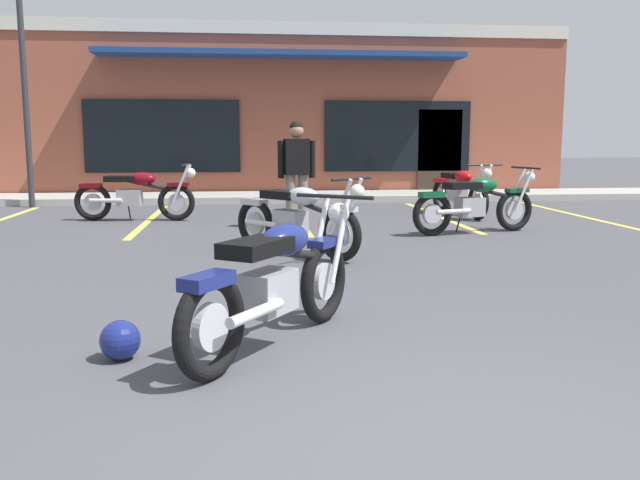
{
  "coord_description": "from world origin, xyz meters",
  "views": [
    {
      "loc": [
        -0.93,
        -2.65,
        1.41
      ],
      "look_at": [
        -0.29,
        3.02,
        0.55
      ],
      "focal_mm": 38.03,
      "sensor_mm": 36.0,
      "label": 1
    }
  ],
  "objects_px": {
    "motorcycle_red_sportbike": "(459,191)",
    "helmet_on_pavement": "(120,340)",
    "motorcycle_black_cruiser": "(135,194)",
    "person_in_black_shirt": "(297,168)",
    "motorcycle_green_cafe_racer": "(296,217)",
    "motorcycle_foreground_classic": "(277,280)",
    "motorcycle_blue_standard": "(476,202)",
    "parking_lot_lamp_post": "(20,46)"
  },
  "relations": [
    {
      "from": "motorcycle_blue_standard",
      "to": "parking_lot_lamp_post",
      "type": "relative_size",
      "value": 0.42
    },
    {
      "from": "motorcycle_foreground_classic",
      "to": "parking_lot_lamp_post",
      "type": "bearing_deg",
      "value": 114.83
    },
    {
      "from": "motorcycle_black_cruiser",
      "to": "person_in_black_shirt",
      "type": "height_order",
      "value": "person_in_black_shirt"
    },
    {
      "from": "motorcycle_black_cruiser",
      "to": "person_in_black_shirt",
      "type": "bearing_deg",
      "value": -25.5
    },
    {
      "from": "motorcycle_blue_standard",
      "to": "motorcycle_green_cafe_racer",
      "type": "bearing_deg",
      "value": -150.7
    },
    {
      "from": "motorcycle_red_sportbike",
      "to": "motorcycle_green_cafe_racer",
      "type": "distance_m",
      "value": 5.04
    },
    {
      "from": "motorcycle_green_cafe_racer",
      "to": "helmet_on_pavement",
      "type": "distance_m",
      "value": 4.09
    },
    {
      "from": "person_in_black_shirt",
      "to": "helmet_on_pavement",
      "type": "relative_size",
      "value": 6.44
    },
    {
      "from": "motorcycle_blue_standard",
      "to": "motorcycle_green_cafe_racer",
      "type": "relative_size",
      "value": 1.19
    },
    {
      "from": "motorcycle_foreground_classic",
      "to": "motorcycle_blue_standard",
      "type": "xyz_separation_m",
      "value": [
        3.21,
        5.21,
        0.0
      ]
    },
    {
      "from": "motorcycle_black_cruiser",
      "to": "parking_lot_lamp_post",
      "type": "relative_size",
      "value": 0.43
    },
    {
      "from": "motorcycle_red_sportbike",
      "to": "motorcycle_blue_standard",
      "type": "xyz_separation_m",
      "value": [
        -0.48,
        -2.26,
        0.0
      ]
    },
    {
      "from": "motorcycle_foreground_classic",
      "to": "helmet_on_pavement",
      "type": "bearing_deg",
      "value": -169.85
    },
    {
      "from": "motorcycle_green_cafe_racer",
      "to": "helmet_on_pavement",
      "type": "height_order",
      "value": "motorcycle_green_cafe_racer"
    },
    {
      "from": "person_in_black_shirt",
      "to": "helmet_on_pavement",
      "type": "height_order",
      "value": "person_in_black_shirt"
    },
    {
      "from": "person_in_black_shirt",
      "to": "parking_lot_lamp_post",
      "type": "height_order",
      "value": "parking_lot_lamp_post"
    },
    {
      "from": "motorcycle_red_sportbike",
      "to": "motorcycle_green_cafe_racer",
      "type": "relative_size",
      "value": 1.21
    },
    {
      "from": "motorcycle_red_sportbike",
      "to": "motorcycle_black_cruiser",
      "type": "height_order",
      "value": "same"
    },
    {
      "from": "motorcycle_green_cafe_racer",
      "to": "motorcycle_foreground_classic",
      "type": "bearing_deg",
      "value": -96.43
    },
    {
      "from": "motorcycle_blue_standard",
      "to": "helmet_on_pavement",
      "type": "height_order",
      "value": "motorcycle_blue_standard"
    },
    {
      "from": "motorcycle_foreground_classic",
      "to": "motorcycle_black_cruiser",
      "type": "bearing_deg",
      "value": 105.64
    },
    {
      "from": "motorcycle_black_cruiser",
      "to": "parking_lot_lamp_post",
      "type": "distance_m",
      "value": 4.45
    },
    {
      "from": "motorcycle_black_cruiser",
      "to": "helmet_on_pavement",
      "type": "xyz_separation_m",
      "value": [
        1.05,
        -7.56,
        -0.33
      ]
    },
    {
      "from": "motorcycle_foreground_classic",
      "to": "person_in_black_shirt",
      "type": "relative_size",
      "value": 1.1
    },
    {
      "from": "motorcycle_black_cruiser",
      "to": "motorcycle_blue_standard",
      "type": "relative_size",
      "value": 1.02
    },
    {
      "from": "person_in_black_shirt",
      "to": "motorcycle_foreground_classic",
      "type": "bearing_deg",
      "value": -95.71
    },
    {
      "from": "motorcycle_foreground_classic",
      "to": "motorcycle_blue_standard",
      "type": "height_order",
      "value": "same"
    },
    {
      "from": "person_in_black_shirt",
      "to": "motorcycle_green_cafe_racer",
      "type": "bearing_deg",
      "value": -94.63
    },
    {
      "from": "motorcycle_red_sportbike",
      "to": "helmet_on_pavement",
      "type": "height_order",
      "value": "motorcycle_red_sportbike"
    },
    {
      "from": "motorcycle_black_cruiser",
      "to": "motorcycle_foreground_classic",
      "type": "bearing_deg",
      "value": -74.36
    },
    {
      "from": "helmet_on_pavement",
      "to": "motorcycle_foreground_classic",
      "type": "bearing_deg",
      "value": 10.15
    },
    {
      "from": "parking_lot_lamp_post",
      "to": "motorcycle_blue_standard",
      "type": "bearing_deg",
      "value": -30.79
    },
    {
      "from": "motorcycle_green_cafe_racer",
      "to": "parking_lot_lamp_post",
      "type": "distance_m",
      "value": 8.4
    },
    {
      "from": "motorcycle_red_sportbike",
      "to": "motorcycle_blue_standard",
      "type": "bearing_deg",
      "value": -101.91
    },
    {
      "from": "motorcycle_black_cruiser",
      "to": "parking_lot_lamp_post",
      "type": "height_order",
      "value": "parking_lot_lamp_post"
    },
    {
      "from": "motorcycle_black_cruiser",
      "to": "motorcycle_green_cafe_racer",
      "type": "xyz_separation_m",
      "value": [
        2.47,
        -3.73,
        0.0
      ]
    },
    {
      "from": "motorcycle_foreground_classic",
      "to": "motorcycle_red_sportbike",
      "type": "relative_size",
      "value": 0.87
    },
    {
      "from": "person_in_black_shirt",
      "to": "helmet_on_pavement",
      "type": "distance_m",
      "value": 6.54
    },
    {
      "from": "motorcycle_black_cruiser",
      "to": "person_in_black_shirt",
      "type": "distance_m",
      "value": 3.0
    },
    {
      "from": "motorcycle_black_cruiser",
      "to": "helmet_on_pavement",
      "type": "bearing_deg",
      "value": -82.09
    },
    {
      "from": "motorcycle_blue_standard",
      "to": "motorcycle_green_cafe_racer",
      "type": "height_order",
      "value": "same"
    },
    {
      "from": "person_in_black_shirt",
      "to": "parking_lot_lamp_post",
      "type": "bearing_deg",
      "value": 144.09
    }
  ]
}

